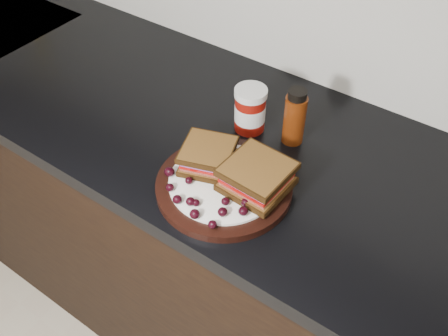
% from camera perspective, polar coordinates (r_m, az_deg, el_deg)
% --- Properties ---
extents(base_cabinets, '(3.96, 0.58, 0.86)m').
position_cam_1_polar(base_cabinets, '(1.47, 3.69, -11.75)').
color(base_cabinets, black).
rests_on(base_cabinets, ground_plane).
extents(countertop, '(3.98, 0.60, 0.04)m').
position_cam_1_polar(countertop, '(1.12, 4.73, 1.04)').
color(countertop, black).
rests_on(countertop, base_cabinets).
extents(plate, '(0.28, 0.28, 0.02)m').
position_cam_1_polar(plate, '(1.02, 0.00, -2.03)').
color(plate, black).
rests_on(plate, countertop).
extents(sandwich_left, '(0.13, 0.13, 0.05)m').
position_cam_1_polar(sandwich_left, '(1.03, -1.83, 1.37)').
color(sandwich_left, brown).
rests_on(sandwich_left, plate).
extents(sandwich_right, '(0.13, 0.13, 0.06)m').
position_cam_1_polar(sandwich_right, '(0.98, 3.78, -0.98)').
color(sandwich_right, brown).
rests_on(sandwich_right, plate).
extents(grape_0, '(0.02, 0.02, 0.02)m').
position_cam_1_polar(grape_0, '(1.02, -6.27, -0.43)').
color(grape_0, black).
rests_on(grape_0, plate).
extents(grape_1, '(0.02, 0.02, 0.01)m').
position_cam_1_polar(grape_1, '(1.00, -4.03, -1.45)').
color(grape_1, black).
rests_on(grape_1, plate).
extents(grape_2, '(0.02, 0.02, 0.02)m').
position_cam_1_polar(grape_2, '(0.99, -6.20, -2.22)').
color(grape_2, black).
rests_on(grape_2, plate).
extents(grape_3, '(0.02, 0.02, 0.02)m').
position_cam_1_polar(grape_3, '(0.97, -5.37, -3.59)').
color(grape_3, black).
rests_on(grape_3, plate).
extents(grape_4, '(0.02, 0.02, 0.02)m').
position_cam_1_polar(grape_4, '(0.96, -3.86, -3.84)').
color(grape_4, black).
rests_on(grape_4, plate).
extents(grape_5, '(0.02, 0.02, 0.01)m').
position_cam_1_polar(grape_5, '(0.96, -3.23, -3.99)').
color(grape_5, black).
rests_on(grape_5, plate).
extents(grape_6, '(0.02, 0.02, 0.02)m').
position_cam_1_polar(grape_6, '(0.94, -3.37, -5.27)').
color(grape_6, black).
rests_on(grape_6, plate).
extents(grape_7, '(0.02, 0.02, 0.02)m').
position_cam_1_polar(grape_7, '(0.93, -1.33, -6.46)').
color(grape_7, black).
rests_on(grape_7, plate).
extents(grape_8, '(0.02, 0.02, 0.02)m').
position_cam_1_polar(grape_8, '(0.94, -0.17, -5.04)').
color(grape_8, black).
rests_on(grape_8, plate).
extents(grape_9, '(0.02, 0.02, 0.02)m').
position_cam_1_polar(grape_9, '(0.96, 0.17, -3.83)').
color(grape_9, black).
rests_on(grape_9, plate).
extents(grape_10, '(0.02, 0.02, 0.02)m').
position_cam_1_polar(grape_10, '(0.94, 2.22, -4.94)').
color(grape_10, black).
rests_on(grape_10, plate).
extents(grape_11, '(0.02, 0.02, 0.02)m').
position_cam_1_polar(grape_11, '(0.96, 2.47, -3.92)').
color(grape_11, black).
rests_on(grape_11, plate).
extents(grape_12, '(0.02, 0.02, 0.02)m').
position_cam_1_polar(grape_12, '(0.97, 3.24, -3.52)').
color(grape_12, black).
rests_on(grape_12, plate).
extents(grape_13, '(0.02, 0.02, 0.02)m').
position_cam_1_polar(grape_13, '(0.98, 5.37, -2.78)').
color(grape_13, black).
rests_on(grape_13, plate).
extents(grape_14, '(0.02, 0.02, 0.02)m').
position_cam_1_polar(grape_14, '(1.00, 4.52, -1.43)').
color(grape_14, black).
rests_on(grape_14, plate).
extents(grape_15, '(0.02, 0.02, 0.02)m').
position_cam_1_polar(grape_15, '(1.00, 2.86, -1.17)').
color(grape_15, black).
rests_on(grape_15, plate).
extents(grape_16, '(0.02, 0.02, 0.02)m').
position_cam_1_polar(grape_16, '(1.06, -1.19, 1.64)').
color(grape_16, black).
rests_on(grape_16, plate).
extents(grape_17, '(0.02, 0.02, 0.02)m').
position_cam_1_polar(grape_17, '(1.04, -1.55, 1.02)').
color(grape_17, black).
rests_on(grape_17, plate).
extents(grape_18, '(0.02, 0.02, 0.02)m').
position_cam_1_polar(grape_18, '(1.05, -3.15, 1.20)').
color(grape_18, black).
rests_on(grape_18, plate).
extents(grape_19, '(0.02, 0.02, 0.02)m').
position_cam_1_polar(grape_19, '(1.05, -3.84, 1.31)').
color(grape_19, black).
rests_on(grape_19, plate).
extents(grape_20, '(0.02, 0.02, 0.02)m').
position_cam_1_polar(grape_20, '(1.01, -2.97, -0.63)').
color(grape_20, black).
rests_on(grape_20, plate).
extents(grape_21, '(0.02, 0.02, 0.02)m').
position_cam_1_polar(grape_21, '(1.04, -1.64, 0.71)').
color(grape_21, black).
rests_on(grape_21, plate).
extents(grape_22, '(0.01, 0.01, 0.01)m').
position_cam_1_polar(grape_22, '(1.04, -1.84, 0.63)').
color(grape_22, black).
rests_on(grape_22, plate).
extents(grape_23, '(0.02, 0.02, 0.02)m').
position_cam_1_polar(grape_23, '(1.05, -3.93, 1.22)').
color(grape_23, black).
rests_on(grape_23, plate).
extents(condiment_jar, '(0.09, 0.09, 0.11)m').
position_cam_1_polar(condiment_jar, '(1.14, 3.00, 6.70)').
color(condiment_jar, maroon).
rests_on(condiment_jar, countertop).
extents(oil_bottle, '(0.05, 0.05, 0.14)m').
position_cam_1_polar(oil_bottle, '(1.10, 8.09, 5.86)').
color(oil_bottle, '#531F08').
rests_on(oil_bottle, countertop).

